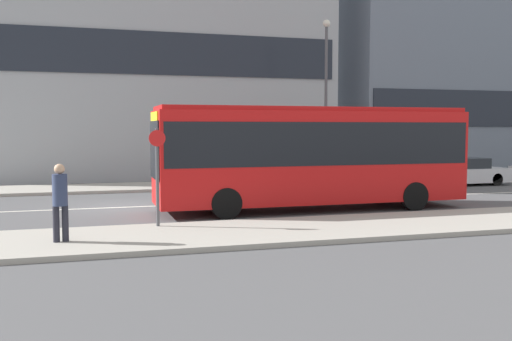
% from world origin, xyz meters
% --- Properties ---
extents(ground_plane, '(120.00, 120.00, 0.00)m').
position_xyz_m(ground_plane, '(0.00, 0.00, 0.00)').
color(ground_plane, '#4F4F51').
extents(sidewalk_near, '(44.00, 3.50, 0.13)m').
position_xyz_m(sidewalk_near, '(0.00, -6.25, 0.07)').
color(sidewalk_near, '#A39E93').
rests_on(sidewalk_near, ground_plane).
extents(sidewalk_far, '(44.00, 3.50, 0.13)m').
position_xyz_m(sidewalk_far, '(0.00, 6.25, 0.07)').
color(sidewalk_far, '#A39E93').
rests_on(sidewalk_far, ground_plane).
extents(lane_centerline, '(41.80, 0.16, 0.01)m').
position_xyz_m(lane_centerline, '(0.00, 0.00, 0.00)').
color(lane_centerline, silver).
rests_on(lane_centerline, ground_plane).
extents(apartment_block_right_tower, '(12.72, 5.36, 14.45)m').
position_xyz_m(apartment_block_right_tower, '(20.65, 12.14, 7.22)').
color(apartment_block_right_tower, slate).
rests_on(apartment_block_right_tower, ground_plane).
extents(city_bus, '(10.56, 2.48, 3.46)m').
position_xyz_m(city_bus, '(5.94, -2.39, 1.99)').
color(city_bus, red).
rests_on(city_bus, ground_plane).
extents(parked_car_0, '(4.47, 1.78, 1.32)m').
position_xyz_m(parked_car_0, '(16.13, 3.41, 0.63)').
color(parked_car_0, silver).
rests_on(parked_car_0, ground_plane).
extents(pedestrian_near_stop, '(0.35, 0.34, 1.82)m').
position_xyz_m(pedestrian_near_stop, '(-1.97, -6.46, 1.17)').
color(pedestrian_near_stop, '#23232D').
rests_on(pedestrian_near_stop, sidewalk_near).
extents(bus_stop_sign, '(0.44, 0.12, 2.64)m').
position_xyz_m(bus_stop_sign, '(0.45, -4.96, 1.67)').
color(bus_stop_sign, '#4C4C51').
rests_on(bus_stop_sign, sidewalk_near).
extents(street_lamp, '(0.36, 0.36, 7.80)m').
position_xyz_m(street_lamp, '(9.72, 5.18, 4.81)').
color(street_lamp, '#4C4C51').
rests_on(street_lamp, sidewalk_far).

